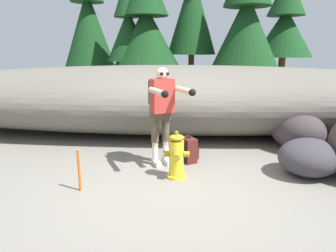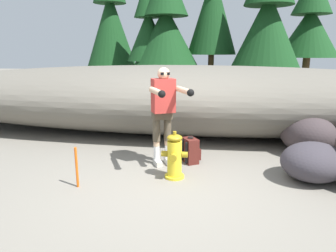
{
  "view_description": "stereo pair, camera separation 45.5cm",
  "coord_description": "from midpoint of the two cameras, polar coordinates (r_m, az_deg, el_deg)",
  "views": [
    {
      "loc": [
        0.21,
        -4.19,
        1.93
      ],
      "look_at": [
        -0.05,
        0.66,
        0.75
      ],
      "focal_mm": 33.28,
      "sensor_mm": 36.0,
      "label": 1
    },
    {
      "loc": [
        0.66,
        -4.15,
        1.93
      ],
      "look_at": [
        -0.05,
        0.66,
        0.75
      ],
      "focal_mm": 33.28,
      "sensor_mm": 36.0,
      "label": 2
    }
  ],
  "objects": [
    {
      "name": "ground_plane",
      "position": [
        4.62,
        2.27,
        -11.3
      ],
      "size": [
        56.0,
        56.0,
        0.04
      ],
      "primitive_type": "cube",
      "color": "slate"
    },
    {
      "name": "dirt_embankment",
      "position": [
        7.47,
        5.01,
        4.9
      ],
      "size": [
        15.87,
        3.2,
        1.6
      ],
      "primitive_type": "ellipsoid",
      "color": "#666056",
      "rests_on": "ground_plane"
    },
    {
      "name": "fire_hydrant",
      "position": [
        4.8,
        3.92,
        -5.69
      ],
      "size": [
        0.4,
        0.35,
        0.74
      ],
      "color": "yellow",
      "rests_on": "ground_plane"
    },
    {
      "name": "utility_worker",
      "position": [
        5.15,
        1.65,
        3.9
      ],
      "size": [
        0.79,
        1.04,
        1.67
      ],
      "rotation": [
        0.0,
        0.0,
        -1.11
      ],
      "color": "beige",
      "rests_on": "ground_plane"
    },
    {
      "name": "spare_backpack",
      "position": [
        5.51,
        6.56,
        -4.55
      ],
      "size": [
        0.36,
        0.36,
        0.47
      ],
      "rotation": [
        0.0,
        0.0,
        0.53
      ],
      "color": "#511E19",
      "rests_on": "ground_plane"
    },
    {
      "name": "boulder_small",
      "position": [
        6.59,
        25.99,
        -1.32
      ],
      "size": [
        1.28,
        1.44,
        0.77
      ],
      "primitive_type": "ellipsoid",
      "rotation": [
        0.0,
        0.0,
        5.04
      ],
      "color": "#3D3335",
      "rests_on": "ground_plane"
    },
    {
      "name": "boulder_outlier",
      "position": [
        5.31,
        27.38,
        -5.87
      ],
      "size": [
        1.29,
        1.25,
        0.59
      ],
      "primitive_type": "ellipsoid",
      "rotation": [
        0.0,
        0.0,
        2.03
      ],
      "color": "#39353C",
      "rests_on": "ground_plane"
    },
    {
      "name": "pine_tree_far_left",
      "position": [
        15.73,
        -9.68,
        19.52
      ],
      "size": [
        2.36,
        2.36,
        7.0
      ],
      "color": "#47331E",
      "rests_on": "ground_plane"
    },
    {
      "name": "pine_tree_left",
      "position": [
        13.79,
        -2.62,
        17.94
      ],
      "size": [
        1.85,
        1.85,
        5.07
      ],
      "color": "#47331E",
      "rests_on": "ground_plane"
    },
    {
      "name": "pine_tree_center",
      "position": [
        13.6,
        0.59,
        17.95
      ],
      "size": [
        2.9,
        2.9,
        5.48
      ],
      "color": "#47331E",
      "rests_on": "ground_plane"
    },
    {
      "name": "pine_tree_far_right",
      "position": [
        13.2,
        18.82,
        18.31
      ],
      "size": [
        2.89,
        2.89,
        6.2
      ],
      "color": "#47331E",
      "rests_on": "ground_plane"
    },
    {
      "name": "pine_tree_ridge_end",
      "position": [
        15.47,
        25.43,
        16.81
      ],
      "size": [
        2.57,
        2.57,
        5.24
      ],
      "color": "#47331E",
      "rests_on": "ground_plane"
    },
    {
      "name": "survey_stake",
      "position": [
        4.62,
        -13.68,
        -7.42
      ],
      "size": [
        0.04,
        0.04,
        0.6
      ],
      "primitive_type": "cylinder",
      "color": "#E55914",
      "rests_on": "ground_plane"
    }
  ]
}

